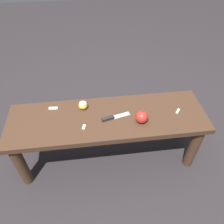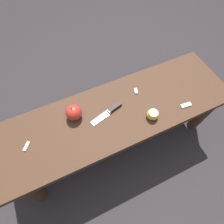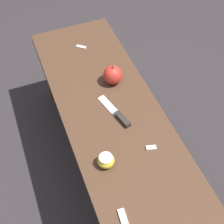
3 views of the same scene
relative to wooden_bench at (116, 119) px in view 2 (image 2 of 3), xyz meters
The scene contains 8 objects.
ground_plane 0.38m from the wooden_bench, ahead, with size 8.00×8.00×0.00m, color #2D282B.
wooden_bench is the anchor object (origin of this frame).
knife 0.10m from the wooden_bench, 36.30° to the right, with size 0.21×0.08×0.02m.
apple_whole 0.27m from the wooden_bench, 17.59° to the right, with size 0.09×0.09×0.10m.
apple_cut 0.23m from the wooden_bench, 146.23° to the left, with size 0.07×0.07×0.05m.
apple_slice_near_knife 0.21m from the wooden_bench, 154.71° to the right, with size 0.03×0.04×0.01m.
apple_slice_center 0.51m from the wooden_bench, ahead, with size 0.04×0.05×0.01m.
apple_slice_near_bowl 0.41m from the wooden_bench, 161.13° to the left, with size 0.06×0.03×0.01m.
Camera 2 is at (0.22, 0.42, 1.33)m, focal length 28.00 mm.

